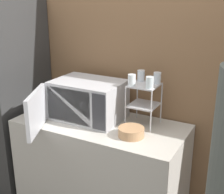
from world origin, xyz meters
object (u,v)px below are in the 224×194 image
(glass_back_right, at_px, (157,78))
(microwave, at_px, (86,100))
(dish_rack, at_px, (144,96))
(glass_front_right, at_px, (150,83))
(glass_front_left, at_px, (132,80))
(bowl, at_px, (131,132))
(refrigerator, at_px, (3,98))
(glass_back_left, at_px, (141,76))

(glass_back_right, bearing_deg, microwave, -161.10)
(dish_rack, xyz_separation_m, glass_back_right, (0.08, 0.08, 0.14))
(microwave, relative_size, glass_front_right, 9.29)
(glass_front_left, bearing_deg, bowl, -64.19)
(glass_front_right, relative_size, refrigerator, 0.05)
(microwave, height_order, glass_front_left, glass_front_left)
(bowl, bearing_deg, glass_front_right, 69.00)
(dish_rack, distance_m, bowl, 0.32)
(bowl, bearing_deg, glass_back_left, 102.44)
(microwave, distance_m, glass_front_right, 0.60)
(bowl, height_order, refrigerator, refrigerator)
(glass_front_left, height_order, glass_back_right, same)
(bowl, relative_size, refrigerator, 0.11)
(glass_back_left, bearing_deg, bowl, -77.56)
(glass_back_right, height_order, bowl, glass_back_right)
(glass_back_right, relative_size, bowl, 0.45)
(glass_front_right, relative_size, glass_back_left, 1.00)
(glass_back_left, height_order, bowl, glass_back_left)
(glass_back_left, bearing_deg, dish_rack, -50.98)
(glass_front_left, relative_size, bowl, 0.45)
(glass_back_right, xyz_separation_m, glass_back_left, (-0.14, 0.00, 0.00))
(dish_rack, height_order, refrigerator, refrigerator)
(glass_front_right, bearing_deg, refrigerator, -177.36)
(glass_back_left, relative_size, refrigerator, 0.05)
(glass_front_left, xyz_separation_m, bowl, (0.08, -0.17, -0.35))
(dish_rack, distance_m, glass_back_right, 0.18)
(glass_front_right, distance_m, bowl, 0.40)
(glass_front_left, distance_m, refrigerator, 1.40)
(glass_back_right, distance_m, bowl, 0.48)
(dish_rack, xyz_separation_m, glass_back_left, (-0.07, 0.08, 0.14))
(microwave, relative_size, bowl, 4.22)
(glass_front_left, relative_size, glass_back_left, 1.00)
(refrigerator, bearing_deg, glass_front_left, 2.82)
(dish_rack, xyz_separation_m, glass_front_left, (-0.07, -0.08, 0.14))
(glass_back_right, bearing_deg, glass_front_left, -134.56)
(dish_rack, height_order, glass_front_left, glass_front_left)
(glass_front_right, bearing_deg, glass_back_right, 88.74)
(microwave, bearing_deg, bowl, -15.17)
(glass_back_right, bearing_deg, glass_back_left, 178.40)
(glass_back_left, relative_size, bowl, 0.45)
(glass_front_right, bearing_deg, dish_rack, 134.44)
(microwave, relative_size, glass_front_left, 9.29)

